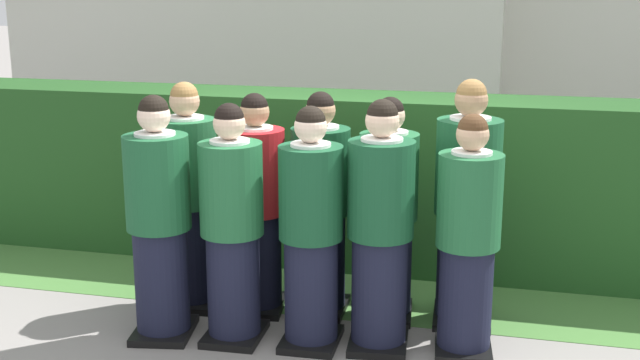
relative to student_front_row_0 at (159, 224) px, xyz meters
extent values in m
plane|color=gray|center=(1.00, 0.10, -0.78)|extent=(60.00, 60.00, 0.00)
cylinder|color=black|center=(0.00, 0.00, -0.40)|extent=(0.36, 0.36, 0.75)
cube|color=black|center=(0.00, 0.00, -0.76)|extent=(0.45, 0.53, 0.05)
cylinder|color=#19512D|center=(0.00, 0.00, 0.28)|extent=(0.43, 0.43, 0.62)
cylinder|color=white|center=(0.00, 0.00, 0.60)|extent=(0.26, 0.26, 0.03)
cube|color=gold|center=(-0.03, 0.20, 0.41)|extent=(0.04, 0.02, 0.27)
sphere|color=beige|center=(0.00, 0.00, 0.72)|extent=(0.21, 0.21, 0.21)
sphere|color=black|center=(0.00, 0.00, 0.76)|extent=(0.20, 0.20, 0.20)
cylinder|color=black|center=(0.49, 0.06, -0.41)|extent=(0.35, 0.35, 0.73)
cube|color=black|center=(0.49, 0.06, -0.76)|extent=(0.39, 0.47, 0.05)
cylinder|color=#1E5B33|center=(0.49, 0.06, 0.26)|extent=(0.41, 0.41, 0.61)
cylinder|color=white|center=(0.49, 0.06, 0.56)|extent=(0.26, 0.26, 0.03)
cube|color=navy|center=(0.48, 0.26, 0.38)|extent=(0.04, 0.01, 0.27)
sphere|color=beige|center=(0.49, 0.06, 0.68)|extent=(0.21, 0.21, 0.21)
sphere|color=black|center=(0.49, 0.06, 0.72)|extent=(0.19, 0.19, 0.19)
cylinder|color=black|center=(1.01, 0.10, -0.41)|extent=(0.35, 0.35, 0.73)
cube|color=black|center=(1.01, 0.10, -0.76)|extent=(0.38, 0.47, 0.05)
cylinder|color=#144728|center=(1.01, 0.10, 0.25)|extent=(0.41, 0.41, 0.60)
cylinder|color=white|center=(1.01, 0.10, 0.56)|extent=(0.26, 0.26, 0.03)
cube|color=gold|center=(1.00, 0.29, 0.37)|extent=(0.04, 0.01, 0.27)
sphere|color=beige|center=(1.01, 0.10, 0.68)|extent=(0.21, 0.21, 0.21)
sphere|color=black|center=(1.01, 0.10, 0.71)|extent=(0.19, 0.19, 0.19)
cube|color=white|center=(1.00, 0.36, 0.16)|extent=(0.15, 0.01, 0.20)
cylinder|color=black|center=(1.44, 0.18, -0.40)|extent=(0.36, 0.36, 0.75)
cube|color=black|center=(1.44, 0.18, -0.76)|extent=(0.42, 0.50, 0.05)
cylinder|color=#144728|center=(1.44, 0.18, 0.28)|extent=(0.43, 0.43, 0.62)
cylinder|color=white|center=(1.44, 0.18, 0.60)|extent=(0.26, 0.26, 0.03)
cube|color=#236038|center=(1.43, 0.38, 0.41)|extent=(0.04, 0.02, 0.27)
sphere|color=beige|center=(1.44, 0.18, 0.72)|extent=(0.21, 0.21, 0.21)
sphere|color=black|center=(1.44, 0.18, 0.76)|extent=(0.20, 0.20, 0.20)
cube|color=white|center=(1.42, 0.45, 0.19)|extent=(0.15, 0.02, 0.20)
cylinder|color=black|center=(1.99, 0.22, -0.42)|extent=(0.34, 0.34, 0.72)
cube|color=black|center=(1.99, 0.22, -0.76)|extent=(0.40, 0.48, 0.05)
cylinder|color=#1E5B33|center=(1.99, 0.22, 0.23)|extent=(0.41, 0.41, 0.59)
cylinder|color=white|center=(1.99, 0.22, 0.53)|extent=(0.25, 0.25, 0.03)
cube|color=gold|center=(1.97, 0.42, 0.35)|extent=(0.04, 0.02, 0.26)
sphere|color=tan|center=(1.99, 0.22, 0.65)|extent=(0.20, 0.20, 0.20)
sphere|color=#472D19|center=(1.99, 0.22, 0.69)|extent=(0.19, 0.19, 0.19)
cube|color=white|center=(1.97, 0.49, 0.14)|extent=(0.15, 0.02, 0.20)
cylinder|color=black|center=(-0.02, 0.56, -0.40)|extent=(0.36, 0.36, 0.76)
cube|color=black|center=(-0.02, 0.56, -0.76)|extent=(0.43, 0.51, 0.05)
cylinder|color=#1E5B33|center=(-0.02, 0.56, 0.29)|extent=(0.43, 0.43, 0.63)
cylinder|color=white|center=(-0.02, 0.56, 0.61)|extent=(0.27, 0.27, 0.03)
cube|color=#236038|center=(-0.04, 0.76, 0.42)|extent=(0.04, 0.02, 0.28)
sphere|color=tan|center=(-0.02, 0.56, 0.73)|extent=(0.21, 0.21, 0.21)
sphere|color=olive|center=(-0.02, 0.56, 0.77)|extent=(0.20, 0.20, 0.20)
cylinder|color=black|center=(0.49, 0.57, -0.42)|extent=(0.35, 0.35, 0.73)
cube|color=black|center=(0.49, 0.57, -0.76)|extent=(0.43, 0.50, 0.05)
cylinder|color=#AD191E|center=(0.49, 0.57, 0.25)|extent=(0.41, 0.41, 0.60)
cylinder|color=white|center=(0.49, 0.57, 0.56)|extent=(0.26, 0.26, 0.03)
cube|color=gold|center=(0.46, 0.77, 0.37)|extent=(0.04, 0.02, 0.27)
sphere|color=tan|center=(0.49, 0.57, 0.68)|extent=(0.21, 0.21, 0.21)
sphere|color=black|center=(0.49, 0.57, 0.71)|extent=(0.19, 0.19, 0.19)
cylinder|color=black|center=(0.94, 0.65, -0.41)|extent=(0.35, 0.35, 0.74)
cube|color=black|center=(0.94, 0.65, -0.76)|extent=(0.39, 0.47, 0.05)
cylinder|color=#144728|center=(0.94, 0.65, 0.26)|extent=(0.42, 0.42, 0.61)
cylinder|color=white|center=(0.94, 0.65, 0.57)|extent=(0.26, 0.26, 0.03)
cube|color=navy|center=(0.93, 0.85, 0.38)|extent=(0.04, 0.01, 0.27)
sphere|color=tan|center=(0.94, 0.65, 0.69)|extent=(0.21, 0.21, 0.21)
sphere|color=black|center=(0.94, 0.65, 0.73)|extent=(0.19, 0.19, 0.19)
cylinder|color=black|center=(1.41, 0.67, -0.42)|extent=(0.35, 0.35, 0.73)
cube|color=black|center=(1.41, 0.67, -0.76)|extent=(0.41, 0.49, 0.05)
cylinder|color=#1E5B33|center=(1.41, 0.67, 0.25)|extent=(0.41, 0.41, 0.60)
cylinder|color=white|center=(1.41, 0.67, 0.55)|extent=(0.25, 0.25, 0.03)
cube|color=gold|center=(1.39, 0.87, 0.37)|extent=(0.04, 0.02, 0.26)
sphere|color=beige|center=(1.41, 0.67, 0.67)|extent=(0.21, 0.21, 0.21)
sphere|color=black|center=(1.41, 0.67, 0.70)|extent=(0.19, 0.19, 0.19)
cylinder|color=black|center=(1.95, 0.72, -0.39)|extent=(0.38, 0.38, 0.79)
cube|color=black|center=(1.95, 0.72, -0.76)|extent=(0.43, 0.52, 0.05)
cylinder|color=#19512D|center=(1.95, 0.72, 0.33)|extent=(0.45, 0.45, 0.65)
cylinder|color=white|center=(1.95, 0.72, 0.66)|extent=(0.28, 0.28, 0.03)
cube|color=gold|center=(1.93, 0.93, 0.46)|extent=(0.04, 0.01, 0.29)
sphere|color=tan|center=(1.95, 0.72, 0.79)|extent=(0.22, 0.22, 0.22)
sphere|color=olive|center=(1.95, 0.72, 0.83)|extent=(0.20, 0.20, 0.20)
cube|color=#214C1E|center=(1.00, 1.76, -0.07)|extent=(7.75, 0.70, 1.42)
cube|color=#477A38|center=(1.00, 0.96, -0.78)|extent=(7.75, 0.90, 0.01)
camera|label=1|loc=(2.27, -4.79, 1.60)|focal=46.31mm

